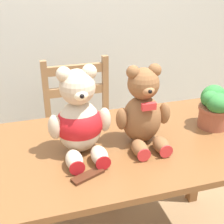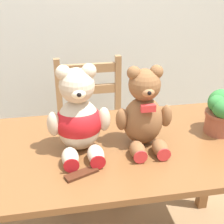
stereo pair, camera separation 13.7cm
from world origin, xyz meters
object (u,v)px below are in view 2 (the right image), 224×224
(chocolate_bar, at_px, (82,174))
(wooden_chair_behind, at_px, (92,132))
(teddy_bear_left, at_px, (79,118))
(potted_plant, at_px, (222,111))
(teddy_bear_right, at_px, (144,112))

(chocolate_bar, bearing_deg, wooden_chair_behind, 80.75)
(teddy_bear_left, height_order, potted_plant, teddy_bear_left)
(teddy_bear_left, relative_size, teddy_bear_right, 1.06)
(wooden_chair_behind, distance_m, teddy_bear_left, 0.81)
(wooden_chair_behind, bearing_deg, chocolate_bar, 80.75)
(chocolate_bar, bearing_deg, potted_plant, 17.81)
(teddy_bear_left, bearing_deg, potted_plant, -178.64)
(wooden_chair_behind, xyz_separation_m, potted_plant, (0.57, -0.62, 0.41))
(teddy_bear_right, bearing_deg, potted_plant, -173.76)
(teddy_bear_left, relative_size, potted_plant, 1.87)
(teddy_bear_right, xyz_separation_m, potted_plant, (0.40, 0.04, -0.05))
(teddy_bear_right, height_order, potted_plant, teddy_bear_right)
(wooden_chair_behind, xyz_separation_m, teddy_bear_left, (-0.13, -0.66, 0.45))
(teddy_bear_right, distance_m, chocolate_bar, 0.39)
(potted_plant, distance_m, chocolate_bar, 0.75)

